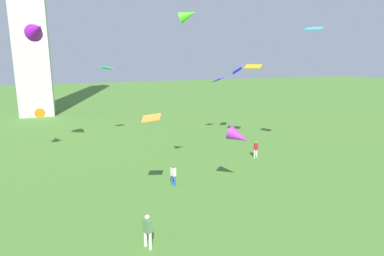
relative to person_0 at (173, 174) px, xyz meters
The scene contains 13 objects.
person_0 is the anchor object (origin of this frame).
person_1 10.29m from the person_0, 22.41° to the left, with size 0.47×0.39×1.57m.
person_2 8.19m from the person_0, 116.69° to the right, with size 0.44×0.54×1.80m.
kite_flying_0 17.80m from the person_0, 45.46° to the left, with size 1.62×1.91×0.81m.
kite_flying_1 5.62m from the person_0, 29.71° to the right, with size 1.95×1.96×1.48m.
kite_flying_2 11.23m from the person_0, 73.99° to the right, with size 1.39×1.15×1.03m.
kite_flying_3 17.40m from the person_0, 53.37° to the left, with size 1.26×1.48×0.60m.
kite_flying_4 17.24m from the person_0, 131.60° to the left, with size 2.28×2.81×1.94m.
kite_flying_5 17.51m from the person_0, 124.30° to the left, with size 1.21×1.68×1.22m.
kite_flying_6 17.83m from the person_0, ahead, with size 1.53×1.72×0.38m.
kite_flying_7 5.77m from the person_0, 131.58° to the right, with size 1.35×1.23×0.54m.
kite_flying_8 17.47m from the person_0, 99.56° to the left, with size 1.56×1.35×0.45m.
kite_flying_9 16.25m from the person_0, 36.06° to the left, with size 2.06×2.07×0.46m.
Camera 1 is at (-10.88, -5.70, 9.46)m, focal length 30.64 mm.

